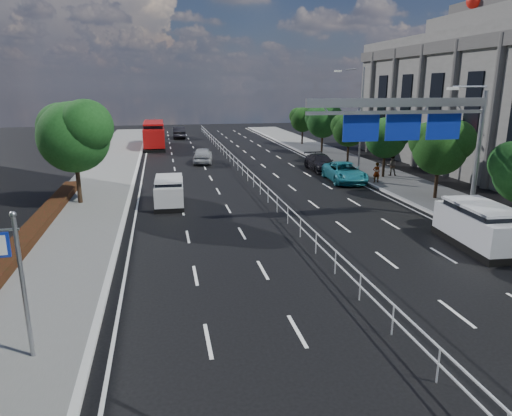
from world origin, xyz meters
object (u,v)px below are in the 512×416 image
object	(u,v)px
toilet_sign	(1,263)
near_car_dark	(179,132)
parked_car_teal	(345,172)
pedestrian_a	(376,172)
overhead_gantry	(417,121)
silver_minivan	(480,226)
white_minivan	(169,192)
near_car_silver	(203,155)
pedestrian_b	(392,165)
red_bus	(154,134)
parked_car_dark	(321,163)

from	to	relation	value
toilet_sign	near_car_dark	distance (m)	56.30
parked_car_teal	pedestrian_a	distance (m)	2.47
overhead_gantry	silver_minivan	distance (m)	6.41
toilet_sign	white_minivan	xyz separation A→B (m)	(4.62, 16.69, -2.06)
near_car_silver	pedestrian_b	bearing A→B (deg)	152.45
overhead_gantry	near_car_silver	size ratio (longest dim) A/B	2.25
white_minivan	silver_minivan	xyz separation A→B (m)	(14.23, -10.96, 0.13)
toilet_sign	pedestrian_a	size ratio (longest dim) A/B	2.77
near_car_dark	pedestrian_a	distance (m)	38.32
red_bus	near_car_dark	size ratio (longest dim) A/B	2.09
overhead_gantry	parked_car_teal	world-z (taller)	overhead_gantry
parked_car_teal	pedestrian_b	bearing A→B (deg)	17.43
toilet_sign	near_car_dark	bearing A→B (deg)	82.95
near_car_dark	silver_minivan	size ratio (longest dim) A/B	0.98
parked_car_dark	pedestrian_b	xyz separation A→B (m)	(4.81, -4.11, 0.26)
near_car_silver	near_car_dark	bearing A→B (deg)	-78.87
red_bus	parked_car_teal	size ratio (longest dim) A/B	1.91
near_car_silver	near_car_dark	size ratio (longest dim) A/B	0.91
silver_minivan	parked_car_dark	world-z (taller)	silver_minivan
white_minivan	parked_car_dark	xyz separation A→B (m)	(13.68, 9.82, -0.16)
parked_car_teal	pedestrian_a	bearing A→B (deg)	-28.36
red_bus	parked_car_dark	world-z (taller)	red_bus
overhead_gantry	near_car_dark	distance (m)	47.28
overhead_gantry	near_car_dark	bearing A→B (deg)	103.27
toilet_sign	white_minivan	world-z (taller)	toilet_sign
near_car_silver	pedestrian_b	distance (m)	18.21
toilet_sign	parked_car_teal	bearing A→B (deg)	49.13
red_bus	pedestrian_b	world-z (taller)	red_bus
white_minivan	pedestrian_b	xyz separation A→B (m)	(18.48, 5.71, 0.10)
near_car_dark	silver_minivan	distance (m)	51.50
near_car_silver	white_minivan	bearing A→B (deg)	85.20
near_car_silver	silver_minivan	world-z (taller)	silver_minivan
silver_minivan	pedestrian_a	world-z (taller)	silver_minivan
silver_minivan	white_minivan	bearing A→B (deg)	146.88
white_minivan	toilet_sign	bearing A→B (deg)	-103.18
silver_minivan	pedestrian_b	size ratio (longest dim) A/B	3.05
white_minivan	pedestrian_a	xyz separation A→B (m)	(15.94, 3.33, 0.04)
parked_car_teal	white_minivan	bearing A→B (deg)	-156.60
red_bus	pedestrian_b	size ratio (longest dim) A/B	6.21
white_minivan	pedestrian_a	size ratio (longest dim) A/B	2.70
white_minivan	silver_minivan	world-z (taller)	silver_minivan
pedestrian_b	white_minivan	bearing A→B (deg)	35.83
near_car_dark	parked_car_dark	world-z (taller)	near_car_dark
near_car_silver	pedestrian_b	size ratio (longest dim) A/B	2.70
overhead_gantry	near_car_silver	distance (m)	25.23
toilet_sign	parked_car_teal	size ratio (longest dim) A/B	0.79
near_car_silver	parked_car_dark	bearing A→B (deg)	155.18
toilet_sign	near_car_dark	size ratio (longest dim) A/B	0.87
white_minivan	red_bus	world-z (taller)	red_bus
silver_minivan	red_bus	bearing A→B (deg)	115.27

